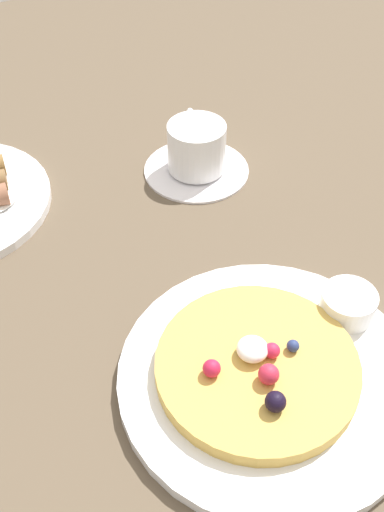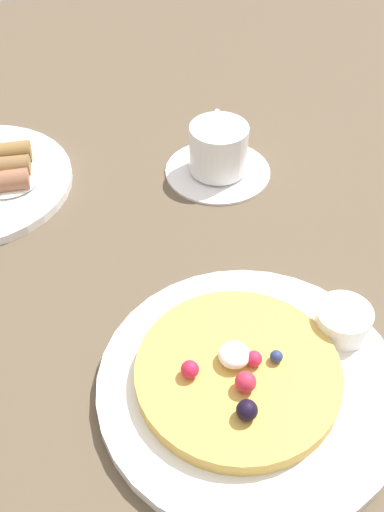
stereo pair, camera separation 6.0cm
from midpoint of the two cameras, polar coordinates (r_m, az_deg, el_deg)
ground_plane at (r=63.50cm, az=-1.69°, el=-4.52°), size 183.58×158.14×3.00cm
pancake_plate at (r=55.45cm, az=8.54°, el=-11.98°), size 26.84×26.84×1.34cm
pancake_with_berries at (r=54.11cm, az=7.51°, el=-10.97°), size 17.91×17.91×3.35cm
syrup_ramekin at (r=59.02cm, az=16.74°, el=-5.92°), size 5.26×5.26×2.65cm
coffee_saucer at (r=77.40cm, az=4.65°, el=7.88°), size 13.13×13.13×0.65cm
coffee_cup at (r=75.56cm, az=4.78°, el=10.03°), size 7.14×9.92×5.95cm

